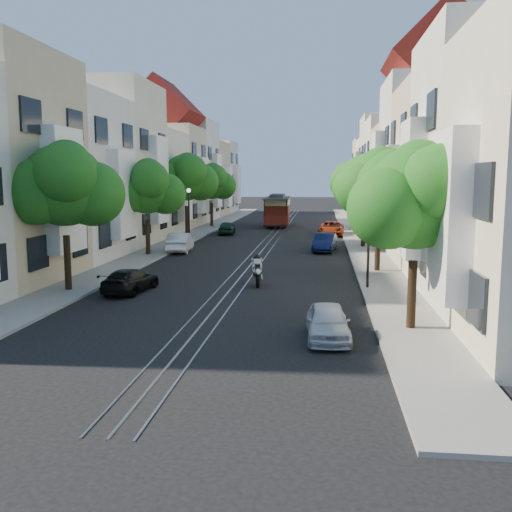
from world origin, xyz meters
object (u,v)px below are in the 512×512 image
(sportbike_rider, at_px, (257,268))
(parked_car_e_far, at_px, (331,228))
(parked_car_w_near, at_px, (130,280))
(parked_car_w_far, at_px, (227,228))
(tree_w_b, at_px, (147,189))
(tree_w_d, at_px, (212,183))
(tree_e_c, at_px, (365,185))
(tree_e_b, at_px, (381,185))
(lamp_east, at_px, (369,228))
(tree_w_c, at_px, (187,178))
(tree_w_a, at_px, (65,187))
(lamp_west, at_px, (189,207))
(tree_e_a, at_px, (417,201))
(tree_e_d, at_px, (356,180))
(parked_car_e_near, at_px, (328,322))
(parked_car_e_mid, at_px, (325,243))
(cable_car, at_px, (277,209))
(parked_car_w_mid, at_px, (180,242))

(sportbike_rider, bearing_deg, parked_car_e_far, 71.94)
(parked_car_w_near, bearing_deg, parked_car_w_far, -83.07)
(tree_w_b, bearing_deg, tree_w_d, 90.00)
(tree_e_c, height_order, tree_w_d, same)
(tree_e_b, relative_size, lamp_east, 1.61)
(tree_w_c, height_order, parked_car_e_far, tree_w_c)
(tree_e_b, relative_size, parked_car_w_far, 1.93)
(tree_w_a, height_order, lamp_east, tree_w_a)
(lamp_west, bearing_deg, sportbike_rider, -66.92)
(tree_e_a, bearing_deg, tree_e_d, 90.00)
(lamp_east, xyz_separation_m, lamp_west, (-12.60, 18.00, 0.00))
(tree_e_b, relative_size, tree_e_d, 0.98)
(tree_w_d, distance_m, parked_car_e_near, 42.14)
(tree_e_b, xyz_separation_m, tree_e_d, (0.00, 22.00, 0.13))
(parked_car_e_near, bearing_deg, parked_car_e_mid, 87.32)
(cable_car, relative_size, parked_car_e_mid, 2.12)
(tree_w_d, height_order, parked_car_e_mid, tree_w_d)
(tree_w_c, xyz_separation_m, lamp_east, (13.44, -20.98, -2.22))
(tree_e_a, height_order, parked_car_e_far, tree_e_a)
(lamp_east, distance_m, parked_car_e_far, 24.87)
(lamp_east, bearing_deg, parked_car_e_far, 92.97)
(lamp_west, distance_m, parked_car_w_far, 7.36)
(tree_w_c, height_order, parked_car_w_far, tree_w_c)
(parked_car_e_mid, bearing_deg, tree_w_a, -119.14)
(parked_car_e_near, distance_m, parked_car_w_near, 11.01)
(tree_e_c, bearing_deg, tree_w_c, 160.85)
(parked_car_e_mid, distance_m, parked_car_w_mid, 10.09)
(tree_e_a, distance_m, parked_car_w_near, 13.38)
(tree_w_a, relative_size, parked_car_w_far, 1.93)
(tree_w_d, distance_m, parked_car_e_far, 14.69)
(tree_w_c, distance_m, parked_car_w_far, 6.46)
(tree_e_c, distance_m, parked_car_w_near, 21.58)
(parked_car_e_far, relative_size, parked_car_w_mid, 1.13)
(tree_e_b, height_order, parked_car_w_near, tree_e_b)
(tree_w_b, relative_size, cable_car, 0.77)
(tree_w_d, distance_m, parked_car_w_near, 34.06)
(tree_w_c, height_order, parked_car_e_mid, tree_w_c)
(cable_car, bearing_deg, parked_car_w_mid, -104.48)
(lamp_east, height_order, parked_car_e_far, lamp_east)
(cable_car, bearing_deg, parked_car_e_far, -60.06)
(tree_w_d, bearing_deg, lamp_west, -86.56)
(tree_e_d, height_order, tree_w_c, tree_w_c)
(tree_w_d, height_order, lamp_west, tree_w_d)
(tree_w_c, bearing_deg, parked_car_e_mid, -32.73)
(parked_car_w_far, bearing_deg, sportbike_rider, 97.73)
(lamp_east, bearing_deg, tree_w_a, -171.43)
(tree_e_d, bearing_deg, parked_car_e_mid, -102.04)
(tree_e_a, xyz_separation_m, tree_e_d, (0.00, 34.00, 0.47))
(tree_e_d, relative_size, cable_car, 0.84)
(sportbike_rider, relative_size, parked_car_w_mid, 0.56)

